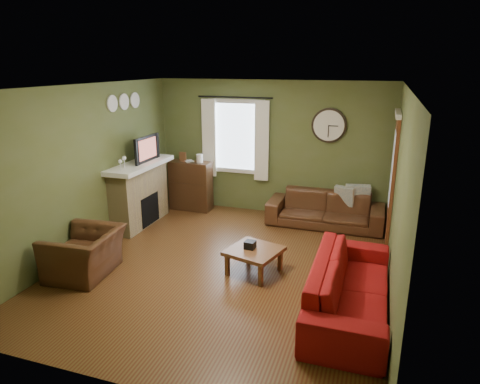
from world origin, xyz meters
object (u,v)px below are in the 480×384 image
(sofa_red, at_px, (350,286))
(bookshelf, at_px, (191,186))
(sofa_brown, at_px, (325,209))
(coffee_table, at_px, (254,261))
(armchair, at_px, (85,253))

(sofa_red, bearing_deg, bookshelf, 49.85)
(sofa_brown, height_order, coffee_table, sofa_brown)
(bookshelf, distance_m, sofa_red, 4.46)
(sofa_red, xyz_separation_m, coffee_table, (-1.38, 0.58, -0.15))
(sofa_red, xyz_separation_m, armchair, (-3.64, -0.21, -0.01))
(sofa_brown, bearing_deg, sofa_red, -76.52)
(bookshelf, bearing_deg, coffee_table, -48.42)
(sofa_red, bearing_deg, sofa_brown, 13.48)
(sofa_red, relative_size, armchair, 2.28)
(sofa_red, relative_size, coffee_table, 3.28)
(bookshelf, relative_size, coffee_table, 1.45)
(coffee_table, bearing_deg, sofa_red, -23.03)
(bookshelf, relative_size, sofa_red, 0.44)
(armchair, bearing_deg, sofa_brown, 129.66)
(sofa_brown, height_order, sofa_red, sofa_red)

